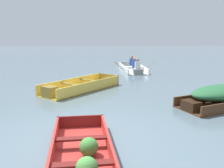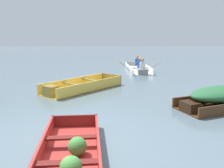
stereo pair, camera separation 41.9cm
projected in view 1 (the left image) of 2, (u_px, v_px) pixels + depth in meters
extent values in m
plane|color=slate|center=(81.00, 138.00, 5.41)|extent=(80.00, 80.00, 0.00)
cube|color=#AD2D28|center=(82.00, 162.00, 4.37)|extent=(1.36, 3.33, 0.04)
cube|color=#AD2D28|center=(111.00, 152.00, 4.41)|extent=(0.34, 3.24, 0.32)
cube|color=#AD2D28|center=(52.00, 156.00, 4.27)|extent=(0.34, 3.24, 0.32)
cube|color=maroon|center=(80.00, 122.00, 5.89)|extent=(1.08, 0.15, 0.32)
cube|color=maroon|center=(82.00, 164.00, 3.85)|extent=(0.99, 0.25, 0.04)
cube|color=maroon|center=(81.00, 138.00, 4.80)|extent=(0.99, 0.25, 0.04)
sphere|color=#4C9342|center=(87.00, 168.00, 3.79)|extent=(0.35, 0.35, 0.35)
sphere|color=#428438|center=(89.00, 147.00, 4.51)|extent=(0.35, 0.35, 0.35)
cube|color=#E5BC47|center=(81.00, 90.00, 9.97)|extent=(3.13, 3.43, 0.04)
cube|color=#E5BC47|center=(92.00, 87.00, 9.62)|extent=(2.30, 2.73, 0.42)
cube|color=#E5BC47|center=(72.00, 83.00, 10.26)|extent=(2.30, 2.73, 0.42)
cube|color=olive|center=(108.00, 79.00, 11.29)|extent=(0.90, 0.77, 0.42)
cube|color=olive|center=(50.00, 92.00, 8.70)|extent=(0.62, 0.60, 0.37)
cube|color=olive|center=(72.00, 85.00, 9.50)|extent=(0.90, 0.79, 0.04)
cube|color=olive|center=(90.00, 80.00, 10.33)|extent=(0.90, 0.79, 0.04)
cube|color=#4C2D19|center=(221.00, 106.00, 7.75)|extent=(3.06, 2.16, 0.04)
cube|color=#4C2D19|center=(208.00, 97.00, 8.23)|extent=(2.63, 1.12, 0.32)
cube|color=black|center=(191.00, 106.00, 7.21)|extent=(0.53, 0.63, 0.28)
cube|color=black|center=(212.00, 100.00, 7.54)|extent=(0.56, 1.06, 0.04)
ellipsoid|color=#286038|center=(223.00, 92.00, 7.67)|extent=(2.57, 1.91, 0.44)
cube|color=white|center=(132.00, 70.00, 15.29)|extent=(1.38, 3.80, 0.04)
cube|color=white|center=(141.00, 68.00, 15.32)|extent=(0.25, 3.74, 0.32)
cube|color=white|center=(123.00, 68.00, 15.21)|extent=(0.25, 3.74, 0.32)
cube|color=gray|center=(127.00, 64.00, 17.07)|extent=(1.18, 0.11, 0.32)
cube|color=gray|center=(138.00, 72.00, 13.61)|extent=(0.55, 0.39, 0.29)
cube|color=gray|center=(134.00, 68.00, 14.70)|extent=(1.09, 0.22, 0.04)
cube|color=gray|center=(131.00, 65.00, 15.80)|extent=(1.09, 0.22, 0.04)
cube|color=#2D4CA5|center=(132.00, 62.00, 15.41)|extent=(0.29, 0.19, 0.44)
sphere|color=#9E7051|center=(132.00, 57.00, 15.35)|extent=(0.18, 0.18, 0.18)
cube|color=#2D4CA5|center=(135.00, 64.00, 14.56)|extent=(0.29, 0.19, 0.44)
sphere|color=tan|center=(135.00, 58.00, 14.50)|extent=(0.18, 0.18, 0.18)
cube|color=white|center=(138.00, 66.00, 13.71)|extent=(0.29, 0.19, 0.44)
sphere|color=#9E7051|center=(138.00, 60.00, 13.65)|extent=(0.18, 0.18, 0.18)
cylinder|color=tan|center=(149.00, 65.00, 14.68)|extent=(0.64, 0.08, 0.55)
cylinder|color=tan|center=(119.00, 66.00, 14.49)|extent=(0.64, 0.08, 0.55)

